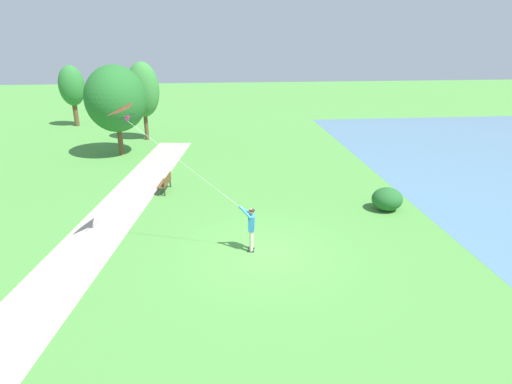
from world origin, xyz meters
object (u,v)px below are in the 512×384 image
at_px(flying_kite, 134,114).
at_px(tree_lakeside_near, 116,99).
at_px(person_kite_flyer, 251,225).
at_px(park_bench_near_walkway, 165,182).
at_px(lakeside_shrub, 387,199).
at_px(tree_treeline_right, 143,90).
at_px(tree_lakeside_far, 72,86).

bearing_deg(flying_kite, tree_lakeside_near, 104.42).
bearing_deg(person_kite_flyer, park_bench_near_walkway, 119.11).
height_order(tree_lakeside_near, lakeside_shrub, tree_lakeside_near).
relative_size(tree_treeline_right, lakeside_shrub, 4.11).
bearing_deg(tree_lakeside_near, tree_lakeside_far, 119.39).
relative_size(person_kite_flyer, tree_lakeside_far, 0.35).
bearing_deg(person_kite_flyer, lakeside_shrub, 26.75).
xyz_separation_m(person_kite_flyer, tree_lakeside_near, (-7.58, 14.60, 2.73)).
distance_m(person_kite_flyer, tree_treeline_right, 20.25).
bearing_deg(flying_kite, tree_lakeside_far, 111.22).
height_order(flying_kite, park_bench_near_walkway, flying_kite).
relative_size(tree_treeline_right, tree_lakeside_far, 1.12).
relative_size(park_bench_near_walkway, tree_lakeside_near, 0.26).
bearing_deg(tree_treeline_right, tree_lakeside_far, 139.26).
distance_m(person_kite_flyer, tree_lakeside_near, 16.67).
height_order(tree_lakeside_far, lakeside_shrub, tree_lakeside_far).
relative_size(flying_kite, tree_lakeside_near, 0.69).
height_order(person_kite_flyer, flying_kite, flying_kite).
xyz_separation_m(tree_lakeside_near, lakeside_shrub, (14.27, -11.22, -3.24)).
distance_m(person_kite_flyer, tree_lakeside_far, 28.50).
distance_m(flying_kite, tree_lakeside_near, 14.42).
bearing_deg(tree_lakeside_near, lakeside_shrub, -38.19).
bearing_deg(tree_treeline_right, person_kite_flyer, -71.23).
distance_m(person_kite_flyer, lakeside_shrub, 7.51).
bearing_deg(lakeside_shrub, park_bench_near_walkway, 161.31).
relative_size(park_bench_near_walkway, tree_lakeside_far, 0.29).
distance_m(park_bench_near_walkway, lakeside_shrub, 11.15).
distance_m(park_bench_near_walkway, tree_treeline_right, 12.75).
bearing_deg(lakeside_shrub, flying_kite, -165.96).
distance_m(person_kite_flyer, park_bench_near_walkway, 7.97).
height_order(park_bench_near_walkway, lakeside_shrub, lakeside_shrub).
bearing_deg(park_bench_near_walkway, flying_kite, -91.25).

